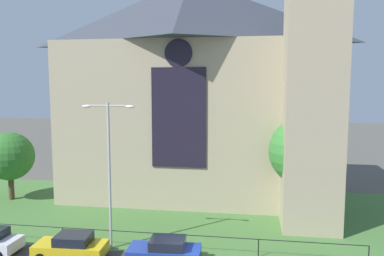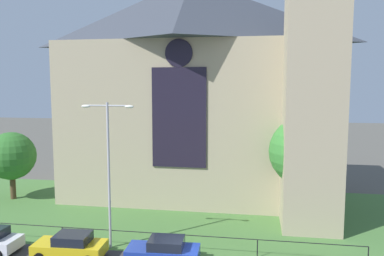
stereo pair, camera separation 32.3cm
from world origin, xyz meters
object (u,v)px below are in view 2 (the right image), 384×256
(tree_left_far, at_px, (11,156))
(parked_car_yellow, at_px, (71,246))
(streetlamp_near, at_px, (109,158))
(church_building, at_px, (199,85))
(tree_right_near, at_px, (304,152))
(parked_car_blue, at_px, (164,251))

(tree_left_far, xyz_separation_m, parked_car_yellow, (10.88, -10.53, -3.20))
(streetlamp_near, relative_size, parked_car_yellow, 2.17)
(church_building, distance_m, parked_car_yellow, 18.57)
(tree_left_far, height_order, streetlamp_near, streetlamp_near)
(tree_right_near, xyz_separation_m, tree_left_far, (-25.23, 2.23, -1.46))
(parked_car_blue, bearing_deg, church_building, -92.09)
(tree_right_near, relative_size, tree_left_far, 1.32)
(parked_car_yellow, bearing_deg, tree_left_far, -46.68)
(streetlamp_near, height_order, parked_car_blue, streetlamp_near)
(church_building, bearing_deg, parked_car_blue, -89.40)
(church_building, height_order, streetlamp_near, church_building)
(streetlamp_near, bearing_deg, parked_car_blue, -22.39)
(tree_left_far, bearing_deg, church_building, 15.08)
(streetlamp_near, bearing_deg, church_building, 74.18)
(parked_car_yellow, relative_size, parked_car_blue, 1.00)
(parked_car_yellow, bearing_deg, parked_car_blue, 179.77)
(tree_right_near, xyz_separation_m, parked_car_yellow, (-14.35, -8.30, -4.66))
(church_building, bearing_deg, streetlamp_near, -105.82)
(church_building, height_order, tree_left_far, church_building)
(tree_right_near, bearing_deg, tree_left_far, 174.95)
(parked_car_blue, bearing_deg, streetlamp_near, -25.07)
(church_building, distance_m, parked_car_blue, 17.53)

